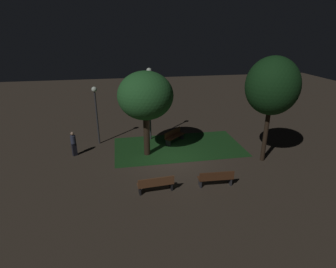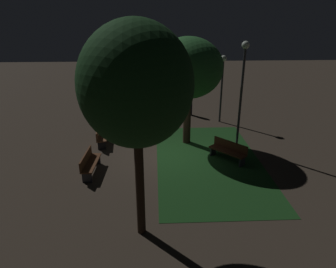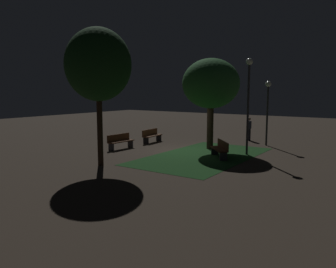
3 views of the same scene
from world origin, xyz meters
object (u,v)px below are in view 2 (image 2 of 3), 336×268
bench_path_side (228,150)px  tree_tall_center (136,86)px  bench_by_lamp (89,162)px  pedestrian (190,102)px  tree_right_canopy (188,69)px  lamp_post_near_wall (243,79)px  lamp_post_plaza_west (222,77)px  bench_corner (101,135)px

bench_path_side → tree_tall_center: bearing=-38.5°
bench_by_lamp → pedestrian: (-7.62, 5.10, 0.37)m
tree_right_canopy → lamp_post_near_wall: tree_right_canopy is taller
bench_path_side → lamp_post_plaza_west: (-5.25, 0.69, 2.31)m
lamp_post_plaza_west → pedestrian: lamp_post_plaza_west is taller
bench_path_side → pedestrian: (-6.69, -1.02, 0.37)m
lamp_post_near_wall → lamp_post_plaza_west: 3.72m
bench_by_lamp → lamp_post_plaza_west: size_ratio=0.45×
bench_path_side → lamp_post_plaza_west: size_ratio=0.41×
bench_by_lamp → bench_path_side: 6.19m
lamp_post_near_wall → pedestrian: (-5.11, -1.84, -2.59)m
lamp_post_near_wall → bench_path_side: bearing=-27.5°
bench_corner → pedestrian: pedestrian is taller
tree_tall_center → lamp_post_plaza_west: 11.14m
tree_right_canopy → pedestrian: bearing=171.6°
bench_corner → bench_path_side: same height
bench_by_lamp → tree_right_canopy: bearing=124.6°
bench_corner → lamp_post_near_wall: (0.59, 6.94, 2.96)m
tree_right_canopy → bench_by_lamp: bearing=-55.4°
tree_tall_center → pedestrian: (-11.48, 2.78, -3.74)m
bench_by_lamp → tree_right_canopy: tree_right_canopy is taller
bench_path_side → tree_tall_center: tree_tall_center is taller
tree_right_canopy → pedestrian: 5.50m
tree_tall_center → bench_path_side: bearing=141.5°
bench_corner → tree_tall_center: bearing=18.4°
bench_path_side → lamp_post_plaza_west: bearing=172.5°
tree_right_canopy → lamp_post_near_wall: (0.54, 2.52, -0.40)m
bench_by_lamp → lamp_post_near_wall: lamp_post_near_wall is taller
bench_corner → tree_tall_center: size_ratio=0.29×
tree_tall_center → pedestrian: tree_tall_center is taller
lamp_post_near_wall → pedestrian: bearing=-160.1°
bench_corner → lamp_post_plaza_west: (-3.07, 6.80, 2.31)m
bench_by_lamp → tree_tall_center: bearing=31.0°
bench_corner → tree_tall_center: (6.96, 2.32, 4.11)m
bench_corner → pedestrian: size_ratio=1.14×
tree_right_canopy → lamp_post_near_wall: 2.61m
bench_by_lamp → lamp_post_near_wall: (-2.51, 6.94, 2.96)m
pedestrian → bench_corner: bearing=-48.4°
bench_path_side → lamp_post_plaza_west: 5.78m
bench_by_lamp → lamp_post_plaza_west: lamp_post_plaza_west is taller
tree_tall_center → lamp_post_near_wall: 7.96m
tree_tall_center → tree_right_canopy: tree_tall_center is taller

